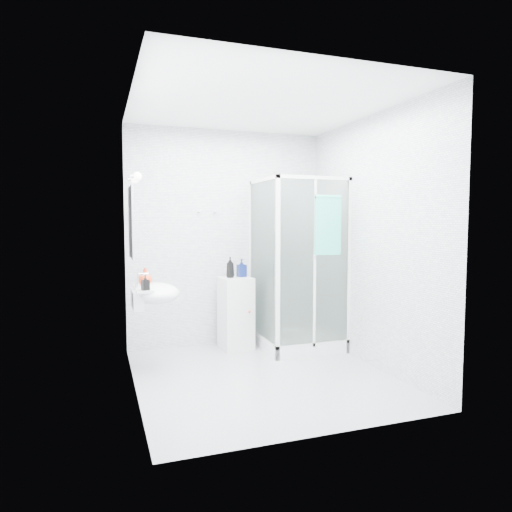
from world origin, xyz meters
name	(u,v)px	position (x,y,z in m)	size (l,w,h in m)	color
room	(263,243)	(0.00, 0.00, 1.30)	(2.40, 2.60, 2.60)	silver
shower_enclosure	(294,312)	(0.67, 0.77, 0.45)	(0.90, 0.95, 2.00)	white
wall_basin	(153,294)	(-0.99, 0.45, 0.80)	(0.46, 0.56, 0.35)	white
mirror	(131,222)	(-1.19, 0.45, 1.50)	(0.02, 0.60, 0.70)	white
vanity_lights	(135,178)	(-1.14, 0.45, 1.92)	(0.10, 0.40, 0.08)	silver
wall_hooks	(207,212)	(-0.25, 1.26, 1.62)	(0.23, 0.06, 0.03)	silver
storage_cabinet	(236,313)	(0.03, 1.03, 0.42)	(0.38, 0.39, 0.85)	silver
hand_towel	(328,224)	(0.89, 0.36, 1.48)	(0.31, 0.04, 0.65)	#33C1A5
shampoo_bottle_a	(230,267)	(-0.03, 1.03, 0.97)	(0.09, 0.10, 0.25)	black
shampoo_bottle_b	(242,268)	(0.12, 1.07, 0.96)	(0.10, 0.10, 0.21)	#0D1A52
soap_dispenser_orange	(145,277)	(-1.05, 0.56, 0.95)	(0.14, 0.14, 0.18)	red
soap_dispenser_black	(145,283)	(-1.08, 0.27, 0.93)	(0.06, 0.07, 0.14)	black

